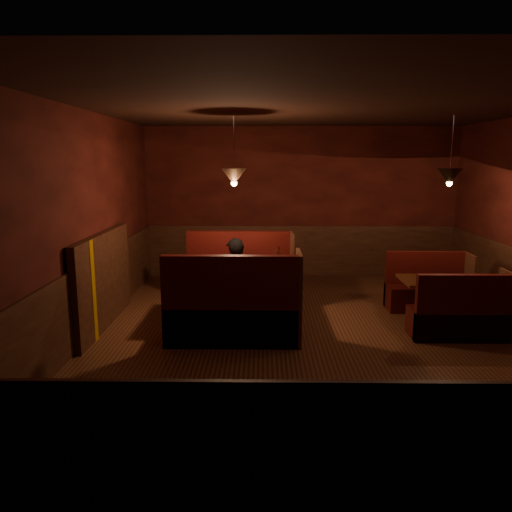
{
  "coord_description": "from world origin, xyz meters",
  "views": [
    {
      "loc": [
        -0.74,
        -6.21,
        2.27
      ],
      "look_at": [
        -0.83,
        0.64,
        0.95
      ],
      "focal_mm": 35.0,
      "sensor_mm": 36.0,
      "label": 1
    }
  ],
  "objects_px": {
    "diner_b": "(240,283)",
    "diner_a": "(235,262)",
    "second_bench_near": "(461,318)",
    "main_bench_far": "(240,281)",
    "main_bench_near": "(234,315)",
    "second_bench_far": "(427,291)",
    "second_table": "(441,291)",
    "main_table": "(236,278)"
  },
  "relations": [
    {
      "from": "main_bench_far",
      "to": "main_bench_near",
      "type": "xyz_separation_m",
      "value": [
        0.0,
        -1.75,
        0.0
      ]
    },
    {
      "from": "second_bench_far",
      "to": "diner_b",
      "type": "distance_m",
      "value": 3.11
    },
    {
      "from": "diner_b",
      "to": "main_table",
      "type": "bearing_deg",
      "value": 74.97
    },
    {
      "from": "diner_a",
      "to": "diner_b",
      "type": "bearing_deg",
      "value": 87.54
    },
    {
      "from": "second_table",
      "to": "diner_a",
      "type": "distance_m",
      "value": 3.04
    },
    {
      "from": "main_bench_far",
      "to": "second_bench_near",
      "type": "height_order",
      "value": "main_bench_far"
    },
    {
      "from": "main_bench_far",
      "to": "second_bench_far",
      "type": "bearing_deg",
      "value": -4.64
    },
    {
      "from": "main_table",
      "to": "second_bench_far",
      "type": "xyz_separation_m",
      "value": [
        2.92,
        0.64,
        -0.36
      ]
    },
    {
      "from": "second_table",
      "to": "second_bench_far",
      "type": "distance_m",
      "value": 0.69
    },
    {
      "from": "diner_b",
      "to": "second_table",
      "type": "bearing_deg",
      "value": -12.73
    },
    {
      "from": "main_table",
      "to": "diner_b",
      "type": "height_order",
      "value": "diner_b"
    },
    {
      "from": "main_table",
      "to": "diner_a",
      "type": "bearing_deg",
      "value": 94.6
    },
    {
      "from": "main_bench_far",
      "to": "main_bench_near",
      "type": "height_order",
      "value": "same"
    },
    {
      "from": "main_bench_far",
      "to": "second_table",
      "type": "distance_m",
      "value": 3.02
    },
    {
      "from": "main_bench_near",
      "to": "second_bench_far",
      "type": "height_order",
      "value": "main_bench_near"
    },
    {
      "from": "second_bench_far",
      "to": "second_table",
      "type": "bearing_deg",
      "value": -92.2
    },
    {
      "from": "main_bench_near",
      "to": "second_bench_far",
      "type": "xyz_separation_m",
      "value": [
        2.9,
        1.51,
        -0.09
      ]
    },
    {
      "from": "second_table",
      "to": "diner_b",
      "type": "relative_size",
      "value": 0.8
    },
    {
      "from": "main_bench_near",
      "to": "second_bench_far",
      "type": "relative_size",
      "value": 1.38
    },
    {
      "from": "second_bench_near",
      "to": "diner_a",
      "type": "height_order",
      "value": "diner_a"
    },
    {
      "from": "main_bench_far",
      "to": "second_table",
      "type": "bearing_deg",
      "value": -17.4
    },
    {
      "from": "main_bench_near",
      "to": "main_bench_far",
      "type": "bearing_deg",
      "value": 90.0
    },
    {
      "from": "second_bench_far",
      "to": "main_bench_near",
      "type": "bearing_deg",
      "value": -152.47
    },
    {
      "from": "second_table",
      "to": "main_bench_near",
      "type": "bearing_deg",
      "value": -163.6
    },
    {
      "from": "diner_b",
      "to": "diner_a",
      "type": "bearing_deg",
      "value": 73.04
    },
    {
      "from": "main_table",
      "to": "main_bench_far",
      "type": "xyz_separation_m",
      "value": [
        0.02,
        0.87,
        -0.27
      ]
    },
    {
      "from": "second_bench_far",
      "to": "diner_a",
      "type": "xyz_separation_m",
      "value": [
        -2.97,
        0.01,
        0.45
      ]
    },
    {
      "from": "main_bench_near",
      "to": "second_bench_near",
      "type": "bearing_deg",
      "value": 3.57
    },
    {
      "from": "main_bench_far",
      "to": "diner_a",
      "type": "relative_size",
      "value": 1.16
    },
    {
      "from": "second_bench_far",
      "to": "diner_a",
      "type": "bearing_deg",
      "value": 179.75
    },
    {
      "from": "main_table",
      "to": "second_table",
      "type": "xyz_separation_m",
      "value": [
        2.9,
        -0.03,
        -0.17
      ]
    },
    {
      "from": "main_bench_near",
      "to": "diner_a",
      "type": "xyz_separation_m",
      "value": [
        -0.07,
        1.53,
        0.36
      ]
    },
    {
      "from": "main_bench_near",
      "to": "second_bench_near",
      "type": "distance_m",
      "value": 2.91
    },
    {
      "from": "second_table",
      "to": "second_bench_far",
      "type": "bearing_deg",
      "value": 87.8
    },
    {
      "from": "main_bench_far",
      "to": "diner_a",
      "type": "distance_m",
      "value": 0.43
    },
    {
      "from": "second_bench_far",
      "to": "second_bench_near",
      "type": "distance_m",
      "value": 1.33
    },
    {
      "from": "main_bench_near",
      "to": "second_table",
      "type": "height_order",
      "value": "main_bench_near"
    },
    {
      "from": "main_bench_near",
      "to": "second_table",
      "type": "distance_m",
      "value": 3.0
    },
    {
      "from": "second_bench_far",
      "to": "second_bench_near",
      "type": "relative_size",
      "value": 1.0
    },
    {
      "from": "main_bench_near",
      "to": "second_bench_near",
      "type": "xyz_separation_m",
      "value": [
        2.9,
        0.18,
        -0.09
      ]
    },
    {
      "from": "main_bench_far",
      "to": "second_bench_far",
      "type": "relative_size",
      "value": 1.38
    },
    {
      "from": "second_table",
      "to": "second_bench_near",
      "type": "relative_size",
      "value": 0.9
    }
  ]
}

